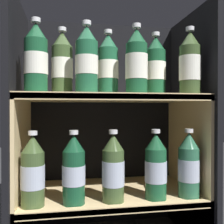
# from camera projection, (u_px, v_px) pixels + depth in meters

# --- Properties ---
(fridge_back_wall) EXTENTS (0.71, 0.02, 0.91)m
(fridge_back_wall) POSITION_uv_depth(u_px,v_px,m) (103.00, 123.00, 1.22)
(fridge_back_wall) COLOR black
(fridge_back_wall) RESTS_ON ground_plane
(fridge_side_left) EXTENTS (0.02, 0.42, 0.91)m
(fridge_side_left) POSITION_uv_depth(u_px,v_px,m) (18.00, 127.00, 0.96)
(fridge_side_left) COLOR black
(fridge_side_left) RESTS_ON ground_plane
(fridge_side_right) EXTENTS (0.02, 0.42, 0.91)m
(fridge_side_right) POSITION_uv_depth(u_px,v_px,m) (191.00, 125.00, 1.08)
(fridge_side_right) COLOR black
(fridge_side_right) RESTS_ON ground_plane
(shelf_lower) EXTENTS (0.67, 0.38, 0.21)m
(shelf_lower) POSITION_uv_depth(u_px,v_px,m) (110.00, 200.00, 1.01)
(shelf_lower) COLOR #DBBC84
(shelf_lower) RESTS_ON ground_plane
(shelf_upper) EXTENTS (0.67, 0.38, 0.57)m
(shelf_upper) POSITION_uv_depth(u_px,v_px,m) (110.00, 136.00, 1.02)
(shelf_upper) COLOR #DBBC84
(shelf_upper) RESTS_ON ground_plane
(bottle_upper_front_0) EXTENTS (0.08, 0.08, 0.25)m
(bottle_upper_front_0) POSITION_uv_depth(u_px,v_px,m) (36.00, 60.00, 0.85)
(bottle_upper_front_0) COLOR #194C2D
(bottle_upper_front_0) RESTS_ON shelf_upper
(bottle_upper_front_1) EXTENTS (0.08, 0.08, 0.25)m
(bottle_upper_front_1) POSITION_uv_depth(u_px,v_px,m) (87.00, 61.00, 0.88)
(bottle_upper_front_1) COLOR #1E5638
(bottle_upper_front_1) RESTS_ON shelf_upper
(bottle_upper_front_2) EXTENTS (0.08, 0.08, 0.25)m
(bottle_upper_front_2) POSITION_uv_depth(u_px,v_px,m) (136.00, 63.00, 0.91)
(bottle_upper_front_2) COLOR #194C2D
(bottle_upper_front_2) RESTS_ON shelf_upper
(bottle_upper_front_3) EXTENTS (0.08, 0.08, 0.25)m
(bottle_upper_front_3) POSITION_uv_depth(u_px,v_px,m) (190.00, 65.00, 0.95)
(bottle_upper_front_3) COLOR #384C28
(bottle_upper_front_3) RESTS_ON shelf_upper
(bottle_upper_back_0) EXTENTS (0.08, 0.08, 0.25)m
(bottle_upper_back_0) POSITION_uv_depth(u_px,v_px,m) (62.00, 65.00, 0.95)
(bottle_upper_back_0) COLOR #384C28
(bottle_upper_back_0) RESTS_ON shelf_upper
(bottle_upper_back_1) EXTENTS (0.08, 0.08, 0.25)m
(bottle_upper_back_1) POSITION_uv_depth(u_px,v_px,m) (108.00, 66.00, 0.98)
(bottle_upper_back_1) COLOR #1E5638
(bottle_upper_back_1) RESTS_ON shelf_upper
(bottle_upper_back_2) EXTENTS (0.08, 0.08, 0.25)m
(bottle_upper_back_2) POSITION_uv_depth(u_px,v_px,m) (156.00, 68.00, 1.01)
(bottle_upper_back_2) COLOR #194C2D
(bottle_upper_back_2) RESTS_ON shelf_upper
(bottle_lower_front_0) EXTENTS (0.08, 0.08, 0.25)m
(bottle_lower_front_0) POSITION_uv_depth(u_px,v_px,m) (33.00, 172.00, 0.85)
(bottle_lower_front_0) COLOR #384C28
(bottle_lower_front_0) RESTS_ON shelf_lower
(bottle_lower_front_1) EXTENTS (0.08, 0.08, 0.25)m
(bottle_lower_front_1) POSITION_uv_depth(u_px,v_px,m) (74.00, 171.00, 0.88)
(bottle_lower_front_1) COLOR #144228
(bottle_lower_front_1) RESTS_ON shelf_lower
(bottle_lower_front_2) EXTENTS (0.08, 0.08, 0.25)m
(bottle_lower_front_2) POSITION_uv_depth(u_px,v_px,m) (113.00, 169.00, 0.90)
(bottle_lower_front_2) COLOR #384C28
(bottle_lower_front_2) RESTS_ON shelf_lower
(bottle_lower_front_3) EXTENTS (0.08, 0.08, 0.25)m
(bottle_lower_front_3) POSITION_uv_depth(u_px,v_px,m) (156.00, 167.00, 0.93)
(bottle_lower_front_3) COLOR #194C2D
(bottle_lower_front_3) RESTS_ON shelf_lower
(bottle_lower_front_4) EXTENTS (0.08, 0.08, 0.25)m
(bottle_lower_front_4) POSITION_uv_depth(u_px,v_px,m) (189.00, 166.00, 0.95)
(bottle_lower_front_4) COLOR #285B42
(bottle_lower_front_4) RESTS_ON shelf_lower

